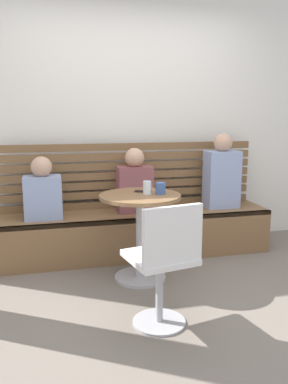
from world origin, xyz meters
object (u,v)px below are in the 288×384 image
object	(u,v)px
cafe_table	(140,220)
white_chair	(164,261)
person_adult	(222,174)
phone_on_table	(143,191)
person_child_left	(134,184)
cup_water_clear	(147,188)
cup_mug_blue	(160,188)
booth_bench	(136,233)
person_child_middle	(43,192)

from	to	relation	value
cafe_table	white_chair	distance (m)	0.81
white_chair	person_adult	xyz separation A→B (m)	(1.04, 1.41, 0.32)
white_chair	phone_on_table	xyz separation A→B (m)	(0.08, 0.92, 0.28)
person_child_left	cup_water_clear	distance (m)	0.62
cafe_table	cup_water_clear	distance (m)	0.28
cafe_table	cup_mug_blue	xyz separation A→B (m)	(0.17, -0.01, 0.27)
cup_mug_blue	booth_bench	bearing A→B (deg)	97.73
booth_bench	white_chair	xyz separation A→B (m)	(-0.12, -1.40, 0.24)
person_adult	person_child_middle	bearing A→B (deg)	-178.66
cup_water_clear	person_child_middle	bearing A→B (deg)	147.00
booth_bench	person_child_left	xyz separation A→B (m)	(-0.00, 0.04, 0.50)
person_child_left	cup_mug_blue	distance (m)	0.64
person_child_middle	person_adult	bearing A→B (deg)	1.34
phone_on_table	person_child_left	bearing A→B (deg)	22.56
person_child_left	white_chair	bearing A→B (deg)	-94.74
person_adult	cafe_table	bearing A→B (deg)	-149.32
person_adult	phone_on_table	distance (m)	1.08
person_child_left	cup_water_clear	size ratio (longest dim) A/B	5.77
person_adult	cup_water_clear	size ratio (longest dim) A/B	6.98
person_child_middle	phone_on_table	world-z (taller)	person_child_middle
person_child_left	person_child_middle	world-z (taller)	person_child_left
cafe_table	person_child_left	xyz separation A→B (m)	(0.09, 0.62, 0.20)
person_adult	cup_water_clear	world-z (taller)	person_adult
cafe_table	person_adult	bearing A→B (deg)	30.68
person_adult	phone_on_table	size ratio (longest dim) A/B	5.48
cup_water_clear	phone_on_table	size ratio (longest dim) A/B	0.79
cafe_table	cup_mug_blue	bearing A→B (deg)	-3.65
person_child_middle	booth_bench	bearing A→B (deg)	1.96
cup_mug_blue	person_child_left	bearing A→B (deg)	97.72
cup_water_clear	phone_on_table	distance (m)	0.12
booth_bench	person_child_left	size ratio (longest dim) A/B	4.26
person_adult	person_child_left	world-z (taller)	person_adult
cup_water_clear	person_adult	bearing A→B (deg)	32.14
cafe_table	person_child_left	distance (m)	0.66
white_chair	phone_on_table	size ratio (longest dim) A/B	6.07
booth_bench	person_adult	distance (m)	1.08
person_child_left	cup_mug_blue	size ratio (longest dim) A/B	6.68
booth_bench	white_chair	world-z (taller)	white_chair
booth_bench	phone_on_table	distance (m)	0.71
white_chair	person_adult	world-z (taller)	person_adult
cafe_table	phone_on_table	size ratio (longest dim) A/B	5.29
cafe_table	phone_on_table	xyz separation A→B (m)	(0.05, 0.11, 0.23)
white_chair	cup_mug_blue	world-z (taller)	white_chair
person_child_middle	cup_mug_blue	xyz separation A→B (m)	(0.96, -0.57, 0.09)
cup_water_clear	phone_on_table	xyz separation A→B (m)	(-0.01, 0.10, -0.05)
cafe_table	cup_water_clear	xyz separation A→B (m)	(0.06, 0.00, 0.28)
booth_bench	person_child_middle	distance (m)	1.00
cup_mug_blue	person_child_middle	bearing A→B (deg)	149.46
white_chair	person_child_left	xyz separation A→B (m)	(0.12, 1.44, 0.25)
person_child_middle	cup_mug_blue	bearing A→B (deg)	-30.54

